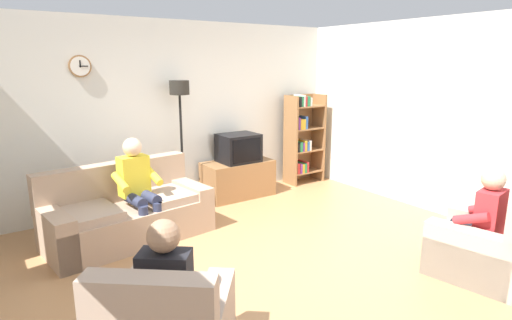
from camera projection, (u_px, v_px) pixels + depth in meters
name	position (u px, v px, depth m)	size (l,w,h in m)	color
ground_plane	(281.00, 264.00, 4.47)	(12.00, 12.00, 0.00)	#B27F51
back_wall_assembly	(173.00, 113.00, 6.30)	(6.20, 0.17, 2.70)	silver
right_wall	(448.00, 118.00, 5.74)	(0.12, 5.80, 2.70)	silver
couch	(128.00, 214.00, 5.06)	(1.99, 1.11, 0.90)	tan
tv_stand	(238.00, 179.00, 6.69)	(1.10, 0.56, 0.57)	olive
tv	(238.00, 148.00, 6.56)	(0.60, 0.49, 0.44)	black
bookshelf	(302.00, 137.00, 7.38)	(0.68, 0.36, 1.56)	olive
floor_lamp	(180.00, 109.00, 6.01)	(0.28, 0.28, 1.85)	black
armchair_near_bookshelf	(485.00, 249.00, 4.18)	(0.95, 1.01, 0.90)	#BCAD99
person_on_couch	(138.00, 184.00, 4.95)	(0.55, 0.57, 1.24)	yellow
person_in_left_armchair	(170.00, 286.00, 2.87)	(0.63, 0.64, 1.12)	black
person_in_right_armchair	(479.00, 217.00, 4.17)	(0.56, 0.58, 1.12)	red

